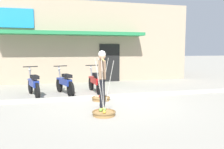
% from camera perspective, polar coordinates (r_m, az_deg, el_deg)
% --- Properties ---
extents(ground_plane, '(90.00, 90.00, 0.00)m').
position_cam_1_polar(ground_plane, '(7.62, -0.28, -6.89)').
color(ground_plane, '#9E998C').
extents(sidewalk_curb, '(20.00, 0.24, 0.10)m').
position_cam_1_polar(sidewalk_curb, '(8.28, -1.51, -5.48)').
color(sidewalk_curb, '#BAB4A5').
rests_on(sidewalk_curb, ground).
extents(fruit_vendor, '(0.35, 1.80, 1.70)m').
position_cam_1_polar(fruit_vendor, '(6.87, -2.45, -0.06)').
color(fruit_vendor, black).
rests_on(fruit_vendor, ground).
extents(fruit_basket_left_side, '(0.62, 0.62, 1.45)m').
position_cam_1_polar(fruit_basket_left_side, '(6.15, -2.03, -9.38)').
color(fruit_basket_left_side, '#9E7542').
rests_on(fruit_basket_left_side, ground).
extents(fruit_basket_right_side, '(0.62, 0.62, 1.45)m').
position_cam_1_polar(fruit_basket_right_side, '(7.91, -2.74, -5.84)').
color(fruit_basket_right_side, '#9E7542').
rests_on(fruit_basket_right_side, ground).
extents(motorcycle_nearest_shop, '(0.65, 1.78, 1.09)m').
position_cam_1_polar(motorcycle_nearest_shop, '(8.94, -18.77, -2.31)').
color(motorcycle_nearest_shop, black).
rests_on(motorcycle_nearest_shop, ground).
extents(motorcycle_second_in_row, '(0.68, 1.77, 1.09)m').
position_cam_1_polar(motorcycle_second_in_row, '(8.99, -11.54, -2.05)').
color(motorcycle_second_in_row, black).
rests_on(motorcycle_second_in_row, ground).
extents(motorcycle_third_in_row, '(0.54, 1.82, 1.09)m').
position_cam_1_polar(motorcycle_third_in_row, '(9.20, -4.17, -1.75)').
color(motorcycle_third_in_row, black).
rests_on(motorcycle_third_in_row, ground).
extents(storefront_building, '(13.00, 6.00, 4.20)m').
position_cam_1_polar(storefront_building, '(14.53, -10.66, 7.62)').
color(storefront_building, tan).
rests_on(storefront_building, ground).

